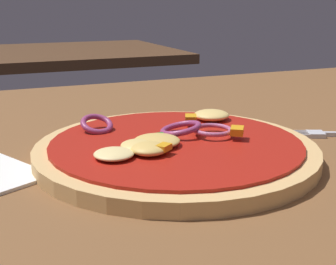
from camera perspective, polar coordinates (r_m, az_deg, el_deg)
The scene contains 3 objects.
dining_table at distance 0.43m, azimuth -5.01°, elevation -6.27°, with size 1.42×0.90×0.03m.
pizza at distance 0.45m, azimuth 0.90°, elevation -1.95°, with size 0.27×0.27×0.03m.
background_table at distance 1.51m, azimuth -11.90°, elevation 9.48°, with size 0.63×0.55×0.03m.
Camera 1 is at (-0.12, -0.38, 0.18)m, focal length 49.28 mm.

